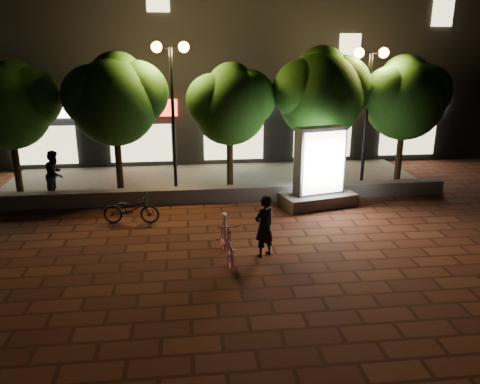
{
  "coord_description": "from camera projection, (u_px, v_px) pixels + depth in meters",
  "views": [
    {
      "loc": [
        -1.1,
        -11.58,
        5.17
      ],
      "look_at": [
        0.42,
        1.5,
        1.08
      ],
      "focal_mm": 35.68,
      "sensor_mm": 36.0,
      "label": 1
    }
  ],
  "objects": [
    {
      "name": "building_block",
      "position": [
        205.0,
        48.0,
        23.48
      ],
      "size": [
        28.0,
        8.12,
        11.3
      ],
      "color": "black",
      "rests_on": "ground"
    },
    {
      "name": "tree_mid",
      "position": [
        231.0,
        102.0,
        16.93
      ],
      "size": [
        3.24,
        2.7,
        4.5
      ],
      "color": "#322213",
      "rests_on": "sidewalk"
    },
    {
      "name": "tree_left",
      "position": [
        116.0,
        97.0,
        16.42
      ],
      "size": [
        3.6,
        3.0,
        4.89
      ],
      "color": "#322213",
      "rests_on": "sidewalk"
    },
    {
      "name": "pedestrian",
      "position": [
        55.0,
        174.0,
        16.35
      ],
      "size": [
        0.74,
        0.89,
        1.66
      ],
      "primitive_type": "imported",
      "rotation": [
        0.0,
        0.0,
        1.42
      ],
      "color": "black",
      "rests_on": "sidewalk"
    },
    {
      "name": "ground",
      "position": [
        231.0,
        248.0,
        12.64
      ],
      "size": [
        80.0,
        80.0,
        0.0
      ],
      "primitive_type": "plane",
      "color": "#53281A",
      "rests_on": "ground"
    },
    {
      "name": "scooter_pink",
      "position": [
        226.0,
        239.0,
        11.81
      ],
      "size": [
        0.63,
        1.88,
        1.11
      ],
      "primitive_type": "imported",
      "rotation": [
        0.0,
        0.0,
        0.06
      ],
      "color": "pink",
      "rests_on": "ground"
    },
    {
      "name": "tree_far_left",
      "position": [
        10.0,
        102.0,
        16.08
      ],
      "size": [
        3.36,
        2.8,
        4.63
      ],
      "color": "#322213",
      "rests_on": "sidewalk"
    },
    {
      "name": "ad_kiosk",
      "position": [
        319.0,
        174.0,
        15.71
      ],
      "size": [
        2.65,
        1.76,
        2.63
      ],
      "color": "slate",
      "rests_on": "ground"
    },
    {
      "name": "street_lamp_left",
      "position": [
        172.0,
        79.0,
        16.21
      ],
      "size": [
        1.26,
        0.36,
        5.18
      ],
      "color": "black",
      "rests_on": "sidewalk"
    },
    {
      "name": "tree_far_right",
      "position": [
        406.0,
        95.0,
        17.6
      ],
      "size": [
        3.48,
        2.9,
        4.76
      ],
      "color": "#322213",
      "rests_on": "sidewalk"
    },
    {
      "name": "sidewalk",
      "position": [
        215.0,
        180.0,
        18.79
      ],
      "size": [
        16.0,
        5.0,
        0.08
      ],
      "primitive_type": "cube",
      "color": "slate",
      "rests_on": "ground"
    },
    {
      "name": "rider",
      "position": [
        264.0,
        226.0,
        11.94
      ],
      "size": [
        0.7,
        0.64,
        1.61
      ],
      "primitive_type": "imported",
      "rotation": [
        0.0,
        0.0,
        3.72
      ],
      "color": "black",
      "rests_on": "ground"
    },
    {
      "name": "street_lamp_right",
      "position": [
        369.0,
        82.0,
        17.02
      ],
      "size": [
        1.26,
        0.36,
        4.98
      ],
      "color": "black",
      "rests_on": "sidewalk"
    },
    {
      "name": "scooter_parked",
      "position": [
        131.0,
        209.0,
        14.27
      ],
      "size": [
        1.74,
        0.77,
        0.89
      ],
      "primitive_type": "imported",
      "rotation": [
        0.0,
        0.0,
        1.46
      ],
      "color": "black",
      "rests_on": "ground"
    },
    {
      "name": "retaining_wall",
      "position": [
        220.0,
        194.0,
        16.36
      ],
      "size": [
        16.0,
        0.45,
        0.5
      ],
      "primitive_type": "cube",
      "color": "slate",
      "rests_on": "ground"
    },
    {
      "name": "tree_right",
      "position": [
        322.0,
        91.0,
        17.19
      ],
      "size": [
        3.72,
        3.1,
        5.07
      ],
      "color": "#322213",
      "rests_on": "sidewalk"
    }
  ]
}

